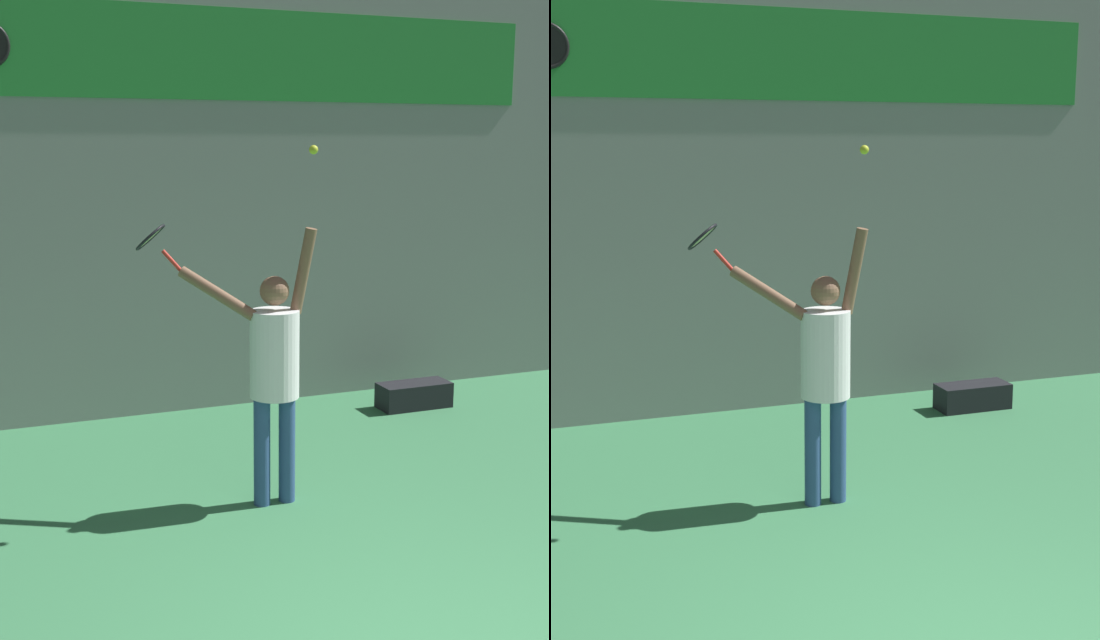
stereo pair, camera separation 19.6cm
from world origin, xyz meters
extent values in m
cube|color=gray|center=(0.00, 5.66, 2.50)|extent=(18.00, 0.10, 5.00)
cube|color=#288C38|center=(0.00, 5.60, 3.68)|extent=(7.99, 0.02, 0.90)
cylinder|color=#2D4C7F|center=(-0.09, 2.94, 0.43)|extent=(0.13, 0.13, 0.87)
cylinder|color=#2D4C7F|center=(0.11, 2.94, 0.43)|extent=(0.13, 0.13, 0.87)
cylinder|color=white|center=(0.01, 2.94, 1.21)|extent=(0.38, 0.38, 0.68)
sphere|color=brown|center=(0.01, 2.94, 1.70)|extent=(0.23, 0.23, 0.23)
cylinder|color=brown|center=(0.23, 2.90, 1.84)|extent=(0.22, 0.20, 0.67)
cylinder|color=brown|center=(-0.39, 3.13, 1.68)|extent=(0.54, 0.47, 0.39)
cylinder|color=red|center=(-0.68, 3.34, 1.91)|extent=(0.16, 0.10, 0.18)
torus|color=black|center=(-0.82, 3.41, 2.09)|extent=(0.34, 0.37, 0.21)
cylinder|color=beige|center=(-0.82, 3.41, 2.09)|extent=(0.28, 0.31, 0.17)
sphere|color=#CCDB2D|center=(0.25, 2.78, 2.75)|extent=(0.07, 0.07, 0.07)
cube|color=black|center=(2.36, 4.81, 0.14)|extent=(0.78, 0.33, 0.27)
camera|label=1|loc=(-2.42, -3.24, 2.79)|focal=50.00mm
camera|label=2|loc=(-2.23, -3.31, 2.79)|focal=50.00mm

